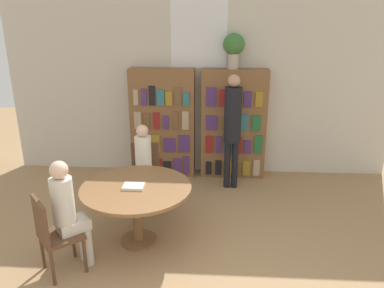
% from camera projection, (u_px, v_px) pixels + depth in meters
% --- Properties ---
extents(wall_back, '(6.40, 0.07, 3.00)m').
position_uv_depth(wall_back, '(199.00, 86.00, 6.22)').
color(wall_back, beige).
rests_on(wall_back, ground_plane).
extents(bookshelf_left, '(1.06, 0.34, 1.81)m').
position_uv_depth(bookshelf_left, '(163.00, 123.00, 6.27)').
color(bookshelf_left, brown).
rests_on(bookshelf_left, ground_plane).
extents(bookshelf_right, '(1.06, 0.34, 1.81)m').
position_uv_depth(bookshelf_right, '(233.00, 124.00, 6.20)').
color(bookshelf_right, brown).
rests_on(bookshelf_right, ground_plane).
extents(flower_vase, '(0.34, 0.34, 0.55)m').
position_uv_depth(flower_vase, '(234.00, 47.00, 5.80)').
color(flower_vase, '#B7AD9E').
rests_on(flower_vase, bookshelf_right).
extents(reading_table, '(1.30, 1.30, 0.73)m').
position_uv_depth(reading_table, '(136.00, 195.00, 4.38)').
color(reading_table, brown).
rests_on(reading_table, ground_plane).
extents(chair_near_camera, '(0.56, 0.56, 0.90)m').
position_uv_depth(chair_near_camera, '(53.00, 232.00, 3.86)').
color(chair_near_camera, brown).
rests_on(chair_near_camera, ground_plane).
extents(chair_left_side, '(0.43, 0.43, 0.90)m').
position_uv_depth(chair_left_side, '(145.00, 171.00, 5.35)').
color(chair_left_side, brown).
rests_on(chair_left_side, ground_plane).
extents(seated_reader_left, '(0.25, 0.36, 1.23)m').
position_uv_depth(seated_reader_left, '(143.00, 165.00, 5.11)').
color(seated_reader_left, silver).
rests_on(seated_reader_left, ground_plane).
extents(seated_reader_right, '(0.39, 0.38, 1.26)m').
position_uv_depth(seated_reader_right, '(68.00, 209.00, 3.90)').
color(seated_reader_right, beige).
rests_on(seated_reader_right, ground_plane).
extents(librarian_standing, '(0.26, 0.53, 1.80)m').
position_uv_depth(librarian_standing, '(233.00, 122.00, 5.67)').
color(librarian_standing, black).
rests_on(librarian_standing, ground_plane).
extents(open_book_on_table, '(0.24, 0.18, 0.03)m').
position_uv_depth(open_book_on_table, '(134.00, 186.00, 4.31)').
color(open_book_on_table, silver).
rests_on(open_book_on_table, reading_table).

